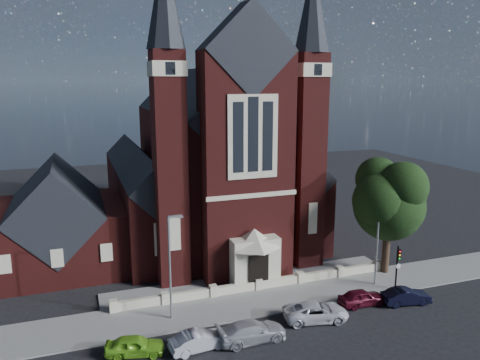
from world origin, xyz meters
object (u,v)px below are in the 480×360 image
object	(u,v)px
parish_hall	(58,226)
street_lamp_right	(379,235)
traffic_signal	(398,262)
car_silver_a	(199,341)
street_tree	(392,201)
car_white_suv	(316,312)
car_lime_van	(135,346)
church	(206,164)
car_silver_b	(252,331)
car_navy	(406,296)
car_dark_red	(362,297)
street_lamp_left	(171,262)

from	to	relation	value
parish_hall	street_lamp_right	bearing A→B (deg)	-28.22
traffic_signal	car_silver_a	bearing A→B (deg)	-170.50
street_tree	car_silver_a	size ratio (longest dim) A/B	2.68
car_white_suv	street_lamp_right	bearing A→B (deg)	-53.70
parish_hall	car_lime_van	world-z (taller)	parish_hall
street_lamp_right	church	bearing A→B (deg)	118.04
church	street_tree	world-z (taller)	church
traffic_signal	car_white_suv	distance (m)	9.30
street_tree	car_silver_b	bearing A→B (deg)	-157.94
street_tree	car_navy	world-z (taller)	street_tree
car_dark_red	traffic_signal	bearing A→B (deg)	-71.80
street_lamp_left	car_silver_b	xyz separation A→B (m)	(4.52, -4.77, -3.89)
car_navy	street_lamp_right	bearing A→B (deg)	11.43
street_lamp_left	street_lamp_right	size ratio (longest dim) A/B	1.00
street_tree	street_lamp_left	size ratio (longest dim) A/B	1.32
street_lamp_left	street_lamp_right	world-z (taller)	same
car_navy	car_dark_red	bearing A→B (deg)	82.80
parish_hall	car_lime_van	xyz separation A→B (m)	(4.84, -17.79, -3.36)
car_silver_b	car_silver_a	bearing A→B (deg)	86.00
car_lime_van	car_silver_b	world-z (taller)	car_silver_b
car_navy	car_silver_a	bearing A→B (deg)	101.66
parish_hall	car_silver_b	xyz separation A→B (m)	(12.61, -18.77, -3.30)
street_lamp_left	car_dark_red	bearing A→B (deg)	-10.80
car_lime_van	car_dark_red	xyz separation A→B (m)	(17.94, 0.99, 0.01)
car_white_suv	car_dark_red	xyz separation A→B (m)	(4.63, 0.93, -0.02)
traffic_signal	car_silver_a	distance (m)	18.42
street_lamp_right	car_lime_van	size ratio (longest dim) A/B	2.12
traffic_signal	car_silver_a	world-z (taller)	traffic_signal
street_tree	car_silver_b	distance (m)	18.35
parish_hall	street_tree	bearing A→B (deg)	-23.26
traffic_signal	car_dark_red	bearing A→B (deg)	-163.78
car_lime_van	car_navy	size ratio (longest dim) A/B	0.97
street_tree	car_navy	distance (m)	8.71
car_lime_van	car_silver_b	distance (m)	7.83
street_lamp_right	car_navy	size ratio (longest dim) A/B	2.05
street_tree	car_silver_a	bearing A→B (deg)	-162.22
car_silver_a	car_navy	size ratio (longest dim) A/B	1.01
car_lime_van	traffic_signal	bearing A→B (deg)	-70.79
car_dark_red	street_lamp_right	bearing A→B (deg)	-47.78
street_tree	car_dark_red	size ratio (longest dim) A/B	2.78
street_tree	car_white_suv	xyz separation A→B (m)	(-10.44, -5.44, -6.28)
street_lamp_right	car_silver_b	distance (m)	14.82
car_silver_a	car_white_suv	size ratio (longest dim) A/B	0.82
street_lamp_right	traffic_signal	size ratio (longest dim) A/B	2.02
parish_hall	car_lime_van	size ratio (longest dim) A/B	3.20
church	street_lamp_right	world-z (taller)	church
traffic_signal	car_silver_a	xyz separation A→B (m)	(-18.07, -3.02, -1.92)
car_white_suv	street_tree	bearing A→B (deg)	-51.37
street_tree	parish_hall	bearing A→B (deg)	156.74
church	car_white_suv	xyz separation A→B (m)	(2.15, -22.67, -7.51)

